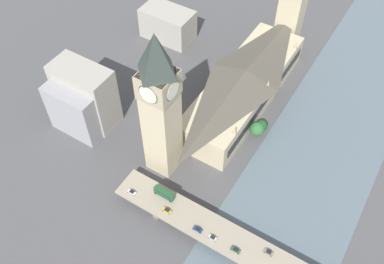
% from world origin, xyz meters
% --- Properties ---
extents(ground_plane, '(600.00, 600.00, 0.00)m').
position_xyz_m(ground_plane, '(0.00, 0.00, 0.00)').
color(ground_plane, '#4C4C4F').
extents(river_water, '(59.63, 360.00, 0.30)m').
position_xyz_m(river_water, '(-35.82, 0.00, 0.15)').
color(river_water, slate).
rests_on(river_water, ground_plane).
extents(parliament_hall, '(30.19, 101.29, 23.83)m').
position_xyz_m(parliament_hall, '(17.86, -8.00, 11.83)').
color(parliament_hall, '#C1B28E').
rests_on(parliament_hall, ground_plane).
extents(clock_tower, '(15.22, 15.22, 83.77)m').
position_xyz_m(clock_tower, '(31.44, 53.63, 44.61)').
color(clock_tower, '#C1B28E').
rests_on(clock_tower, ground_plane).
extents(victoria_tower, '(14.00, 14.00, 51.12)m').
position_xyz_m(victoria_tower, '(17.92, -69.65, 23.56)').
color(victoria_tower, '#C1B28E').
rests_on(victoria_tower, ground_plane).
extents(road_bridge, '(151.26, 15.42, 6.38)m').
position_xyz_m(road_bridge, '(-35.82, 76.32, 5.20)').
color(road_bridge, gray).
rests_on(road_bridge, ground_plane).
extents(double_decker_bus_lead, '(10.46, 2.59, 5.00)m').
position_xyz_m(double_decker_bus_lead, '(18.04, 73.46, 9.13)').
color(double_decker_bus_lead, '#235B33').
rests_on(double_decker_bus_lead, road_bridge).
extents(car_northbound_lead, '(4.46, 1.84, 1.47)m').
position_xyz_m(car_northbound_lead, '(-4.65, 80.15, 7.11)').
color(car_northbound_lead, navy).
rests_on(car_northbound_lead, road_bridge).
extents(car_northbound_mid, '(3.86, 1.79, 1.35)m').
position_xyz_m(car_northbound_mid, '(-12.34, 80.10, 7.05)').
color(car_northbound_mid, silver).
rests_on(car_northbound_mid, road_bridge).
extents(car_northbound_tail, '(4.45, 1.75, 1.40)m').
position_xyz_m(car_northbound_tail, '(-23.76, 79.83, 7.08)').
color(car_northbound_tail, '#2D5638').
rests_on(car_northbound_tail, road_bridge).
extents(car_southbound_lead, '(4.12, 1.89, 1.42)m').
position_xyz_m(car_southbound_lead, '(-36.47, 73.22, 7.08)').
color(car_southbound_lead, slate).
rests_on(car_southbound_lead, road_bridge).
extents(car_southbound_tail, '(4.11, 1.75, 1.43)m').
position_xyz_m(car_southbound_tail, '(32.29, 80.10, 7.08)').
color(car_southbound_tail, silver).
rests_on(car_southbound_tail, road_bridge).
extents(car_southbound_extra, '(4.51, 1.76, 1.47)m').
position_xyz_m(car_southbound_extra, '(12.45, 79.45, 7.10)').
color(car_southbound_extra, gold).
rests_on(car_southbound_extra, road_bridge).
extents(city_block_west, '(29.29, 14.01, 29.84)m').
position_xyz_m(city_block_west, '(84.49, 58.95, 14.92)').
color(city_block_west, '#939399').
rests_on(city_block_west, ground_plane).
extents(city_block_center, '(33.00, 16.79, 36.41)m').
position_xyz_m(city_block_center, '(85.20, 48.71, 18.21)').
color(city_block_center, '#A39E93').
rests_on(city_block_center, ground_plane).
extents(city_block_east, '(33.87, 19.33, 20.70)m').
position_xyz_m(city_block_east, '(88.05, -34.60, 10.35)').
color(city_block_east, '#A39E93').
rests_on(city_block_east, ground_plane).
extents(tree_embankment_near, '(8.00, 8.00, 10.66)m').
position_xyz_m(tree_embankment_near, '(-1.19, 12.61, 6.64)').
color(tree_embankment_near, brown).
rests_on(tree_embankment_near, ground_plane).
extents(tree_embankment_mid, '(6.90, 6.90, 9.63)m').
position_xyz_m(tree_embankment_mid, '(-1.99, 9.02, 6.16)').
color(tree_embankment_mid, brown).
rests_on(tree_embankment_mid, ground_plane).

